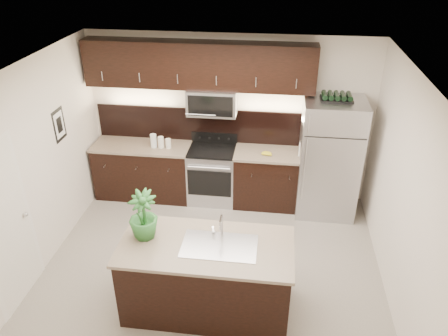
% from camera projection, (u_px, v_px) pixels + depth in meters
% --- Properties ---
extents(ground, '(4.50, 4.50, 0.00)m').
position_uv_depth(ground, '(212.00, 267.00, 5.94)').
color(ground, gray).
rests_on(ground, ground).
extents(room_walls, '(4.52, 4.02, 2.71)m').
position_uv_depth(room_walls, '(200.00, 157.00, 5.10)').
color(room_walls, silver).
rests_on(room_walls, ground).
extents(counter_run, '(3.51, 0.65, 0.94)m').
position_uv_depth(counter_run, '(200.00, 174.00, 7.23)').
color(counter_run, black).
rests_on(counter_run, ground).
extents(upper_fixtures, '(3.49, 0.40, 1.66)m').
position_uv_depth(upper_fixtures, '(201.00, 72.00, 6.55)').
color(upper_fixtures, black).
rests_on(upper_fixtures, counter_run).
extents(island, '(1.96, 0.96, 0.94)m').
position_uv_depth(island, '(207.00, 277.00, 5.10)').
color(island, black).
rests_on(island, ground).
extents(sink_faucet, '(0.84, 0.50, 0.28)m').
position_uv_depth(sink_faucet, '(219.00, 244.00, 4.86)').
color(sink_faucet, silver).
rests_on(sink_faucet, island).
extents(refrigerator, '(0.90, 0.81, 1.87)m').
position_uv_depth(refrigerator, '(329.00, 158.00, 6.73)').
color(refrigerator, '#B2B2B7').
rests_on(refrigerator, ground).
extents(wine_rack, '(0.46, 0.29, 0.11)m').
position_uv_depth(wine_rack, '(337.00, 97.00, 6.25)').
color(wine_rack, black).
rests_on(wine_rack, refrigerator).
extents(plant, '(0.39, 0.39, 0.58)m').
position_uv_depth(plant, '(143.00, 215.00, 4.87)').
color(plant, '#276227').
rests_on(plant, island).
extents(canisters, '(0.33, 0.10, 0.22)m').
position_uv_depth(canisters, '(159.00, 142.00, 6.99)').
color(canisters, silver).
rests_on(canisters, counter_run).
extents(french_press, '(0.12, 0.12, 0.34)m').
position_uv_depth(french_press, '(302.00, 148.00, 6.72)').
color(french_press, silver).
rests_on(french_press, counter_run).
extents(bananas, '(0.19, 0.16, 0.05)m').
position_uv_depth(bananas, '(264.00, 153.00, 6.81)').
color(bananas, gold).
rests_on(bananas, counter_run).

